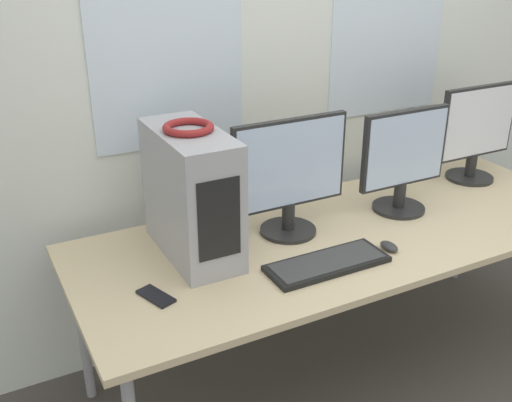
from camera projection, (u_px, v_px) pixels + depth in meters
wall_back at (284, 48)px, 2.63m from camera, size 8.00×0.07×2.70m
desk at (349, 238)px, 2.46m from camera, size 2.26×0.87×0.71m
pc_tower at (192, 194)px, 2.18m from camera, size 0.22×0.49×0.48m
headphones at (188, 127)px, 2.08m from camera, size 0.18×0.18×0.03m
monitor_main at (290, 175)px, 2.32m from camera, size 0.49×0.23×0.47m
monitor_right_near at (404, 160)px, 2.53m from camera, size 0.42×0.23×0.45m
monitor_right_far at (476, 132)px, 2.85m from camera, size 0.44×0.23×0.46m
keyboard at (327, 263)px, 2.17m from camera, size 0.46×0.17×0.02m
mouse at (389, 246)px, 2.28m from camera, size 0.05×0.09×0.03m
cell_phone at (156, 296)px, 1.99m from camera, size 0.11×0.15×0.01m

